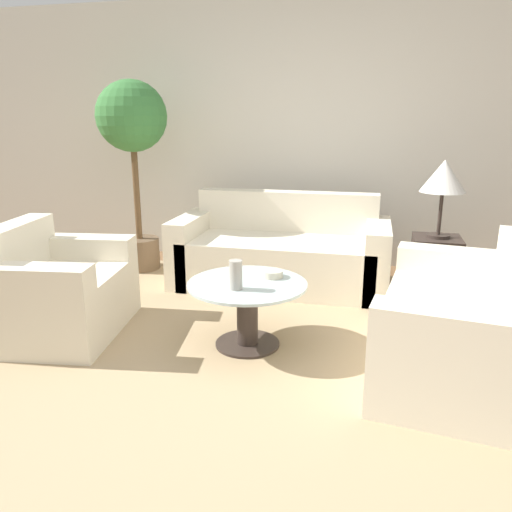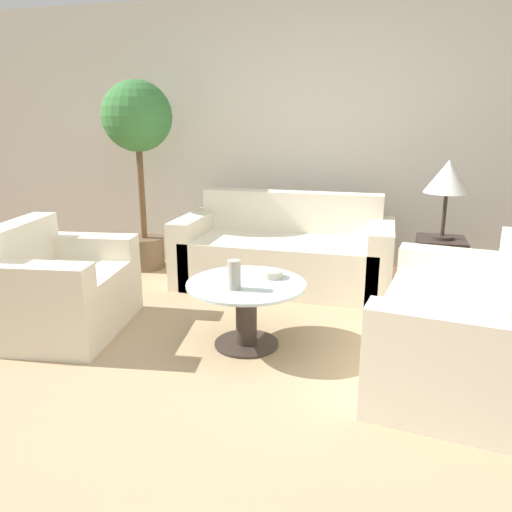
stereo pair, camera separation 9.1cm
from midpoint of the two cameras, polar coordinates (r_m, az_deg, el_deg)
The scene contains 12 objects.
ground_plane at distance 2.87m, azimuth -2.28°, elevation -15.16°, with size 14.00×14.00×0.00m, color brown.
wall_back at distance 5.14m, azimuth 6.71°, elevation 13.62°, with size 10.00×0.06×2.60m.
rug at distance 3.38m, azimuth -0.31°, elevation -10.08°, with size 3.62×3.52×0.01m.
sofa_main at distance 4.51m, azimuth 3.91°, elevation 0.24°, with size 1.87×0.84×0.81m.
armchair at distance 3.77m, azimuth -21.22°, elevation -3.88°, with size 0.90×1.08×0.77m.
loveseat at distance 3.16m, azimuth 23.65°, elevation -7.94°, with size 1.00×1.51×0.79m.
coffee_table at distance 3.27m, azimuth -0.32°, elevation -5.66°, with size 0.78×0.78×0.44m.
side_table at distance 4.35m, azimuth 20.69°, elevation -1.51°, with size 0.38×0.38×0.53m.
table_lamp at distance 4.20m, azimuth 21.67°, elevation 8.25°, with size 0.36×0.36×0.62m.
potted_plant at distance 4.95m, azimuth -12.79°, elevation 13.23°, with size 0.66×0.66×1.81m.
vase at distance 3.07m, azimuth -1.67°, elevation -2.16°, with size 0.08×0.08×0.19m.
bowl at distance 3.32m, azimuth 2.59°, elevation -2.06°, with size 0.14×0.14×0.05m.
Camera 2 is at (0.78, -2.34, 1.47)m, focal length 35.00 mm.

